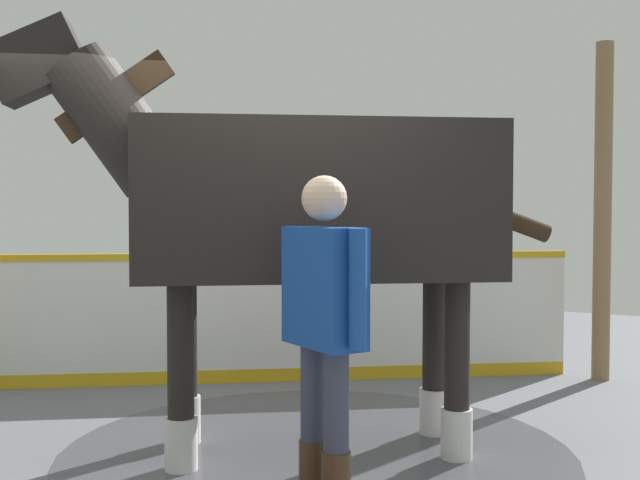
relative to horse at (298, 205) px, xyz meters
name	(u,v)px	position (x,y,z in m)	size (l,w,h in m)	color
ground_plane	(274,455)	(-0.11, -0.13, -1.61)	(16.00, 16.00, 0.02)	slate
wet_patch	(317,450)	(0.09, 0.07, -1.60)	(3.33, 3.33, 0.00)	#4C4C54
barrier_wall	(290,321)	(-1.15, 1.72, -1.06)	(4.22, 3.22, 1.18)	white
roof_post_far	(603,212)	(1.30, 3.20, -0.06)	(0.16, 0.16, 3.09)	olive
horse	(298,205)	(0.00, 0.00, 0.00)	(3.01, 2.42, 2.76)	black
handler	(324,317)	(0.64, -0.79, -0.58)	(0.63, 0.43, 1.75)	#47331E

